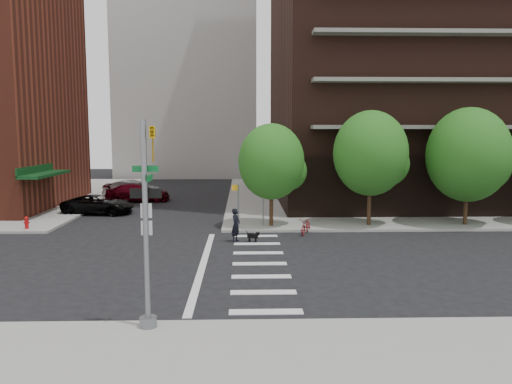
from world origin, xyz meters
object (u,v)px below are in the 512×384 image
(parked_car_maroon, at_px, (138,192))
(fire_hydrant, at_px, (27,222))
(parked_car_black, at_px, (98,205))
(scooter, at_px, (306,226))
(dog_walker, at_px, (236,225))
(traffic_signal, at_px, (147,241))
(parked_car_silver, at_px, (132,189))

(parked_car_maroon, bearing_deg, fire_hydrant, 159.03)
(parked_car_black, height_order, scooter, parked_car_black)
(fire_hydrant, distance_m, dog_walker, 12.80)
(traffic_signal, relative_size, dog_walker, 3.36)
(parked_car_silver, bearing_deg, traffic_signal, -162.06)
(fire_hydrant, relative_size, scooter, 0.41)
(parked_car_black, distance_m, parked_car_silver, 8.85)
(scooter, height_order, dog_walker, dog_walker)
(fire_hydrant, height_order, parked_car_silver, parked_car_silver)
(traffic_signal, xyz_separation_m, fire_hydrant, (-10.03, 15.29, -2.15))
(parked_car_black, bearing_deg, fire_hydrant, 164.17)
(parked_car_maroon, distance_m, scooter, 18.85)
(parked_car_silver, bearing_deg, dog_walker, -147.77)
(fire_hydrant, distance_m, scooter, 16.43)
(fire_hydrant, xyz_separation_m, parked_car_silver, (2.89, 14.99, 0.24))
(traffic_signal, height_order, dog_walker, traffic_signal)
(traffic_signal, bearing_deg, parked_car_silver, 103.27)
(fire_hydrant, relative_size, parked_car_black, 0.15)
(fire_hydrant, bearing_deg, parked_car_maroon, 73.16)
(fire_hydrant, height_order, dog_walker, dog_walker)
(parked_car_maroon, height_order, parked_car_silver, parked_car_silver)
(parked_car_silver, xyz_separation_m, scooter, (13.49, -16.29, -0.33))
(parked_car_silver, relative_size, scooter, 2.70)
(parked_car_maroon, bearing_deg, parked_car_silver, 20.16)
(parked_car_maroon, xyz_separation_m, parked_car_silver, (-0.99, 2.19, 0.02))
(dog_walker, bearing_deg, parked_car_black, 69.60)
(traffic_signal, relative_size, fire_hydrant, 8.20)
(dog_walker, bearing_deg, traffic_signal, -168.11)
(traffic_signal, distance_m, parked_car_black, 22.83)
(fire_hydrant, bearing_deg, parked_car_black, 68.19)
(parked_car_black, bearing_deg, dog_walker, -127.36)
(fire_hydrant, height_order, parked_car_maroon, parked_car_maroon)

